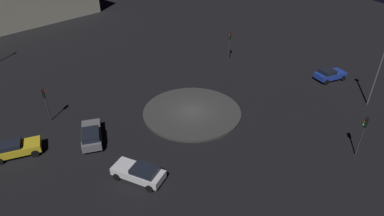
{
  "coord_description": "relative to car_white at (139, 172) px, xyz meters",
  "views": [
    {
      "loc": [
        -10.24,
        -28.34,
        19.33
      ],
      "look_at": [
        0.0,
        0.0,
        0.63
      ],
      "focal_mm": 30.22,
      "sensor_mm": 36.0,
      "label": 1
    }
  ],
  "objects": [
    {
      "name": "car_blue",
      "position": [
        27.3,
        9.67,
        0.06
      ],
      "size": [
        4.06,
        2.33,
        1.53
      ],
      "rotation": [
        0.0,
        0.0,
        0.06
      ],
      "color": "#1E38A5",
      "rests_on": "ground_plane"
    },
    {
      "name": "car_yellow",
      "position": [
        -9.97,
        6.9,
        0.04
      ],
      "size": [
        4.16,
        2.12,
        1.45
      ],
      "rotation": [
        0.0,
        0.0,
        6.32
      ],
      "color": "gold",
      "rests_on": "ground_plane"
    },
    {
      "name": "traffic_light_west",
      "position": [
        -7.09,
        11.85,
        1.96
      ],
      "size": [
        0.38,
        0.34,
        3.77
      ],
      "rotation": [
        0.0,
        0.0,
        -0.24
      ],
      "color": "#2D2D2D",
      "rests_on": "ground_plane"
    },
    {
      "name": "traffic_light_northeast",
      "position": [
        17.79,
        20.39,
        2.17
      ],
      "size": [
        0.38,
        0.39,
        4.08
      ],
      "rotation": [
        0.0,
        0.0,
        -2.27
      ],
      "color": "#2D2D2D",
      "rests_on": "ground_plane"
    },
    {
      "name": "car_grey",
      "position": [
        -3.28,
        6.59,
        0.07
      ],
      "size": [
        2.27,
        4.55,
        1.56
      ],
      "rotation": [
        0.0,
        0.0,
        1.5
      ],
      "color": "slate",
      "rests_on": "ground_plane"
    },
    {
      "name": "traffic_light_southeast",
      "position": [
        19.25,
        -3.66,
        2.17
      ],
      "size": [
        0.39,
        0.39,
        4.08
      ],
      "rotation": [
        0.0,
        0.0,
        2.35
      ],
      "color": "#2D2D2D",
      "rests_on": "ground_plane"
    },
    {
      "name": "streetlamp_east",
      "position": [
        27.32,
        3.06,
        4.52
      ],
      "size": [
        0.55,
        0.55,
        7.8
      ],
      "color": "#4C4C51",
      "rests_on": "ground_plane"
    },
    {
      "name": "car_white",
      "position": [
        0.0,
        0.0,
        0.0
      ],
      "size": [
        4.37,
        4.33,
        1.39
      ],
      "rotation": [
        0.0,
        0.0,
        2.37
      ],
      "color": "white",
      "rests_on": "ground_plane"
    },
    {
      "name": "roundabout_island",
      "position": [
        7.58,
        8.19,
        -0.61
      ],
      "size": [
        10.82,
        10.82,
        0.26
      ],
      "primitive_type": "cylinder",
      "color": "#383838",
      "rests_on": "ground_plane"
    },
    {
      "name": "ground_plane",
      "position": [
        7.58,
        8.19,
        -0.74
      ],
      "size": [
        118.61,
        118.61,
        0.0
      ],
      "primitive_type": "plane",
      "color": "black"
    }
  ]
}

